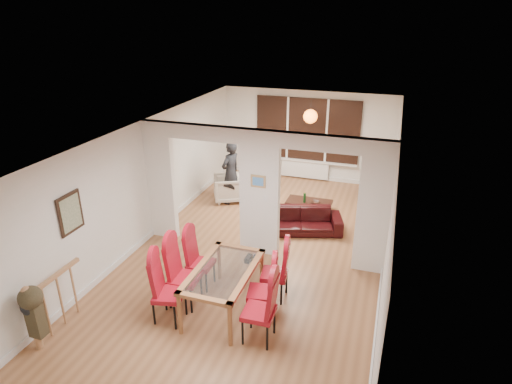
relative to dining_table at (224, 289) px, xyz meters
The scene contains 24 objects.
floor 2.02m from the dining_table, 90.56° to the left, with size 5.00×9.00×0.01m, color #915F3A.
room_walls 2.18m from the dining_table, 90.56° to the left, with size 5.00×9.00×2.60m, color silver, non-canonical shape.
divider_wall 2.18m from the dining_table, 90.56° to the left, with size 5.00×0.18×2.60m, color white.
bay_window_blinds 6.52m from the dining_table, 90.17° to the left, with size 3.00×0.08×1.80m, color black.
radiator 6.38m from the dining_table, 90.17° to the left, with size 1.40×0.08×0.50m, color white.
pendant_light 5.57m from the dining_table, 86.96° to the left, with size 0.36×0.36×0.36m, color orange.
stair_newel 2.58m from the dining_table, 151.74° to the right, with size 0.40×1.20×1.10m, color #A1714A, non-canonical shape.
wall_poster 2.80m from the dining_table, behind, with size 0.04×0.52×0.67m, color gray.
pillar_photo 2.24m from the dining_table, 90.59° to the left, with size 0.30×0.03×0.25m, color #4C8CD8.
dining_table is the anchor object (origin of this frame).
dining_chair_la 0.92m from the dining_table, 143.81° to the right, with size 0.45×0.45×1.14m, color maroon, non-canonical shape.
dining_chair_lb 0.71m from the dining_table, behind, with size 0.47×0.47×1.18m, color maroon, non-canonical shape.
dining_chair_lc 0.81m from the dining_table, 143.17° to the left, with size 0.43×0.43×1.07m, color maroon, non-canonical shape.
dining_chair_ra 0.94m from the dining_table, 33.29° to the right, with size 0.46×0.46×1.16m, color maroon, non-canonical shape.
dining_chair_rb 0.67m from the dining_table, ahead, with size 0.44×0.44×1.09m, color maroon, non-canonical shape.
dining_chair_rc 0.92m from the dining_table, 39.18° to the left, with size 0.43×0.43×1.09m, color maroon, non-canonical shape.
sofa 3.16m from the dining_table, 79.16° to the left, with size 1.85×0.72×0.54m, color black.
armchair 4.51m from the dining_table, 110.83° to the left, with size 0.75×0.73×0.68m, color #B9AC9C.
person 4.38m from the dining_table, 109.82° to the left, with size 0.39×0.60×1.65m, color black.
television 5.69m from the dining_table, 71.19° to the left, with size 0.14×1.07×0.62m, color black.
coffee_table 4.29m from the dining_table, 82.54° to the left, with size 1.12×0.56×0.26m, color black, non-canonical shape.
bottle 4.17m from the dining_table, 83.69° to the left, with size 0.06×0.06×0.26m, color #143F19.
bowl 4.22m from the dining_table, 80.13° to the left, with size 0.22×0.22×0.06m, color black.
shoes 1.56m from the dining_table, 91.39° to the left, with size 0.23×0.25×0.10m, color black, non-canonical shape.
Camera 1 is at (2.37, -7.40, 4.63)m, focal length 30.00 mm.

